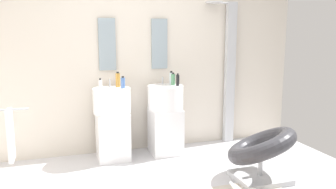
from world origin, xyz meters
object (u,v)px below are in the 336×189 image
at_px(soap_bottle_black, 178,80).
at_px(soap_bottle_green, 173,79).
at_px(pedestal_sink_left, 112,121).
at_px(shower_column, 229,70).
at_px(soap_bottle_white, 100,84).
at_px(pedestal_sink_right, 165,117).
at_px(soap_bottle_clear, 171,78).
at_px(soap_bottle_amber, 118,80).
at_px(soap_bottle_blue, 123,83).
at_px(lounge_chair, 261,150).
at_px(towel_rack, 7,138).

xyz_separation_m(soap_bottle_black, soap_bottle_green, (-0.04, 0.08, 0.00)).
bearing_deg(pedestal_sink_left, shower_column, 7.25).
bearing_deg(soap_bottle_white, pedestal_sink_left, 16.64).
relative_size(pedestal_sink_left, shower_column, 0.50).
relative_size(pedestal_sink_right, soap_bottle_green, 6.17).
height_order(shower_column, soap_bottle_clear, shower_column).
bearing_deg(soap_bottle_black, pedestal_sink_left, 176.21).
distance_m(pedestal_sink_left, soap_bottle_amber, 0.54).
relative_size(shower_column, soap_bottle_amber, 10.44).
bearing_deg(soap_bottle_black, soap_bottle_white, 179.15).
bearing_deg(shower_column, pedestal_sink_left, -172.75).
bearing_deg(soap_bottle_white, soap_bottle_blue, 1.22).
xyz_separation_m(shower_column, soap_bottle_clear, (-0.93, -0.13, -0.07)).
distance_m(pedestal_sink_right, shower_column, 1.22).
bearing_deg(lounge_chair, soap_bottle_black, 117.96).
bearing_deg(soap_bottle_black, soap_bottle_blue, 178.34).
height_order(soap_bottle_blue, soap_bottle_black, soap_bottle_black).
bearing_deg(soap_bottle_amber, soap_bottle_black, -10.67).
xyz_separation_m(soap_bottle_white, soap_bottle_amber, (0.24, 0.13, 0.03)).
relative_size(lounge_chair, towel_rack, 1.16).
height_order(lounge_chair, soap_bottle_blue, soap_bottle_blue).
bearing_deg(pedestal_sink_left, soap_bottle_black, -3.79).
bearing_deg(soap_bottle_amber, lounge_chair, -42.74).
relative_size(shower_column, lounge_chair, 1.86).
bearing_deg(pedestal_sink_right, shower_column, 12.06).
relative_size(soap_bottle_black, soap_bottle_clear, 0.91).
relative_size(soap_bottle_clear, soap_bottle_amber, 0.92).
distance_m(pedestal_sink_left, towel_rack, 1.39).
distance_m(pedestal_sink_right, soap_bottle_white, 0.98).
height_order(soap_bottle_blue, soap_bottle_clear, soap_bottle_clear).
relative_size(pedestal_sink_right, towel_rack, 1.08).
relative_size(towel_rack, soap_bottle_black, 5.81).
xyz_separation_m(lounge_chair, soap_bottle_amber, (-1.35, 1.25, 0.67)).
bearing_deg(pedestal_sink_left, soap_bottle_clear, 6.34).
distance_m(soap_bottle_amber, soap_bottle_green, 0.73).
bearing_deg(pedestal_sink_left, soap_bottle_amber, 41.49).
distance_m(pedestal_sink_left, lounge_chair, 1.86).
relative_size(pedestal_sink_right, soap_bottle_amber, 5.24).
bearing_deg(shower_column, pedestal_sink_right, -167.94).
bearing_deg(soap_bottle_black, lounge_chair, -62.04).
bearing_deg(soap_bottle_green, soap_bottle_clear, 93.17).
bearing_deg(pedestal_sink_right, soap_bottle_black, -20.64).
bearing_deg(soap_bottle_amber, towel_rack, -143.84).
bearing_deg(soap_bottle_white, towel_rack, -142.13).
xyz_separation_m(pedestal_sink_right, soap_bottle_white, (-0.85, -0.04, 0.49)).
bearing_deg(soap_bottle_clear, soap_bottle_amber, -179.64).
distance_m(shower_column, soap_bottle_blue, 1.64).
height_order(pedestal_sink_right, soap_bottle_blue, soap_bottle_blue).
height_order(shower_column, soap_bottle_green, shower_column).
relative_size(soap_bottle_blue, soap_bottle_clear, 0.85).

